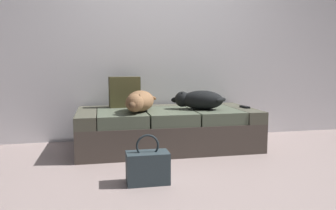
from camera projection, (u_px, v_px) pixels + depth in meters
name	position (u px, v px, depth m)	size (l,w,h in m)	color
ground_plane	(195.00, 181.00, 2.53)	(10.00, 10.00, 0.00)	gray
back_wall	(158.00, 22.00, 3.94)	(6.40, 0.10, 2.80)	silver
couch	(167.00, 129.00, 3.54)	(1.88, 0.91, 0.42)	#483E37
dog_tan	(139.00, 101.00, 3.29)	(0.41, 0.60, 0.21)	brown
dog_dark	(199.00, 100.00, 3.48)	(0.57, 0.40, 0.20)	black
tv_remote	(245.00, 107.00, 3.61)	(0.04, 0.15, 0.02)	black
throw_pillow	(125.00, 92.00, 3.65)	(0.34, 0.12, 0.34)	#433F23
handbag	(148.00, 167.00, 2.47)	(0.32, 0.18, 0.38)	#2D3A40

